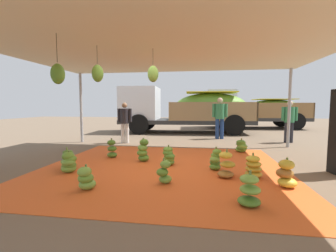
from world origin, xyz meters
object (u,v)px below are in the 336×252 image
object	(u,v)px
banana_bunch_11	(226,166)
worker_0	(220,115)
banana_bunch_0	(253,167)
banana_bunch_8	(67,160)
banana_bunch_3	(143,151)
banana_bunch_12	(86,179)
cargo_truck_far	(251,109)
cargo_truck_main	(184,108)
banana_bunch_5	(112,149)
banana_bunch_7	(164,173)
banana_bunch_10	(241,146)
banana_bunch_4	(286,174)
worker_1	(289,118)
banana_bunch_9	(215,160)
banana_bunch_2	(249,191)
worker_2	(125,120)
banana_bunch_6	(169,157)
banana_bunch_1	(69,163)

from	to	relation	value
banana_bunch_11	worker_0	bearing A→B (deg)	87.57
banana_bunch_0	banana_bunch_8	world-z (taller)	banana_bunch_0
banana_bunch_3	banana_bunch_12	size ratio (longest dim) A/B	1.39
banana_bunch_12	banana_bunch_11	bearing A→B (deg)	23.92
banana_bunch_8	cargo_truck_far	distance (m)	12.43
cargo_truck_main	banana_bunch_5	bearing A→B (deg)	-102.62
banana_bunch_7	worker_0	bearing A→B (deg)	77.23
banana_bunch_3	banana_bunch_10	world-z (taller)	banana_bunch_3
banana_bunch_4	banana_bunch_5	size ratio (longest dim) A/B	0.98
banana_bunch_11	worker_1	distance (m)	5.71
banana_bunch_9	banana_bunch_12	world-z (taller)	banana_bunch_9
banana_bunch_0	cargo_truck_main	distance (m)	8.06
worker_0	banana_bunch_11	bearing A→B (deg)	-92.43
banana_bunch_2	banana_bunch_8	size ratio (longest dim) A/B	1.03
banana_bunch_2	worker_2	world-z (taller)	worker_2
banana_bunch_4	banana_bunch_12	bearing A→B (deg)	-169.23
banana_bunch_7	worker_2	size ratio (longest dim) A/B	0.31
worker_2	banana_bunch_7	bearing A→B (deg)	-62.91
banana_bunch_5	cargo_truck_far	size ratio (longest dim) A/B	0.08
banana_bunch_5	banana_bunch_6	size ratio (longest dim) A/B	1.09
worker_2	banana_bunch_8	bearing A→B (deg)	-90.88
banana_bunch_10	banana_bunch_8	bearing A→B (deg)	-148.62
banana_bunch_10	worker_2	distance (m)	4.36
banana_bunch_10	banana_bunch_12	distance (m)	4.85
banana_bunch_7	cargo_truck_main	size ratio (longest dim) A/B	0.07
banana_bunch_2	cargo_truck_main	size ratio (longest dim) A/B	0.07
banana_bunch_5	banana_bunch_7	distance (m)	2.60
banana_bunch_0	banana_bunch_11	world-z (taller)	banana_bunch_11
banana_bunch_3	cargo_truck_main	xyz separation A→B (m)	(0.48, 6.74, 1.01)
banana_bunch_8	banana_bunch_2	bearing A→B (deg)	-21.05
banana_bunch_12	worker_0	size ratio (longest dim) A/B	0.25
banana_bunch_4	banana_bunch_10	size ratio (longest dim) A/B	1.09
banana_bunch_4	worker_2	xyz separation A→B (m)	(-4.40, 4.31, 0.67)
banana_bunch_1	banana_bunch_8	world-z (taller)	banana_bunch_8
banana_bunch_10	cargo_truck_far	world-z (taller)	cargo_truck_far
banana_bunch_3	banana_bunch_8	xyz separation A→B (m)	(-1.51, -0.95, -0.07)
banana_bunch_5	banana_bunch_11	world-z (taller)	banana_bunch_11
banana_bunch_7	cargo_truck_main	bearing A→B (deg)	92.29
banana_bunch_5	banana_bunch_8	world-z (taller)	banana_bunch_5
banana_bunch_0	cargo_truck_main	world-z (taller)	cargo_truck_main
banana_bunch_7	worker_2	distance (m)	5.03
banana_bunch_1	banana_bunch_2	size ratio (longest dim) A/B	0.94
banana_bunch_7	worker_1	size ratio (longest dim) A/B	0.29
banana_bunch_0	banana_bunch_12	size ratio (longest dim) A/B	1.14
banana_bunch_9	banana_bunch_6	bearing A→B (deg)	167.46
banana_bunch_1	banana_bunch_5	world-z (taller)	banana_bunch_5
cargo_truck_far	worker_0	size ratio (longest dim) A/B	3.57
banana_bunch_1	cargo_truck_main	xyz separation A→B (m)	(1.79, 7.95, 1.07)
cargo_truck_far	worker_0	distance (m)	5.82
banana_bunch_10	cargo_truck_far	bearing A→B (deg)	77.42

